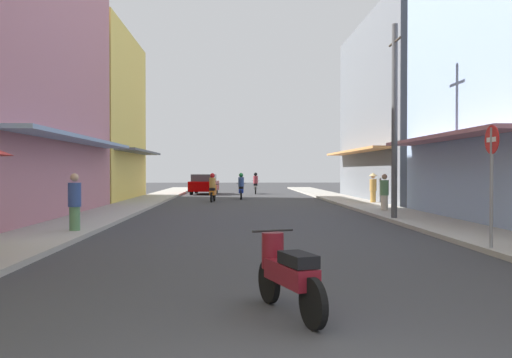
% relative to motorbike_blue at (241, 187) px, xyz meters
% --- Properties ---
extents(ground_plane, '(107.02, 107.02, 0.00)m').
position_rel_motorbike_blue_xyz_m(ground_plane, '(0.30, -8.46, -0.70)').
color(ground_plane, '#38383A').
extents(sidewalk_left, '(2.19, 56.65, 0.12)m').
position_rel_motorbike_blue_xyz_m(sidewalk_left, '(-5.23, -8.46, -0.64)').
color(sidewalk_left, '#ADA89E').
rests_on(sidewalk_left, ground).
extents(sidewalk_right, '(2.19, 56.65, 0.12)m').
position_rel_motorbike_blue_xyz_m(sidewalk_right, '(5.84, -8.46, -0.64)').
color(sidewalk_right, '#ADA89E').
rests_on(sidewalk_right, ground).
extents(building_left_far, '(7.05, 10.11, 9.57)m').
position_rel_motorbike_blue_xyz_m(building_left_far, '(-9.32, -1.00, 4.08)').
color(building_left_far, '#EFD159').
rests_on(building_left_far, ground).
extents(building_right_far, '(7.05, 13.52, 10.29)m').
position_rel_motorbike_blue_xyz_m(building_right_far, '(9.93, -1.91, 4.43)').
color(building_right_far, slate).
rests_on(building_right_far, ground).
extents(motorbike_blue, '(0.55, 1.81, 1.58)m').
position_rel_motorbike_blue_xyz_m(motorbike_blue, '(0.00, 0.00, 0.00)').
color(motorbike_blue, black).
rests_on(motorbike_blue, ground).
extents(motorbike_orange, '(0.55, 1.81, 1.58)m').
position_rel_motorbike_blue_xyz_m(motorbike_orange, '(-1.59, -2.59, 0.00)').
color(motorbike_orange, black).
rests_on(motorbike_orange, ground).
extents(motorbike_white, '(0.55, 1.81, 1.58)m').
position_rel_motorbike_blue_xyz_m(motorbike_white, '(1.15, 7.38, 0.00)').
color(motorbike_white, black).
rests_on(motorbike_white, ground).
extents(motorbike_maroon, '(0.75, 1.74, 0.96)m').
position_rel_motorbike_blue_xyz_m(motorbike_maroon, '(0.23, -25.87, -0.20)').
color(motorbike_maroon, black).
rests_on(motorbike_maroon, ground).
extents(parked_car, '(2.06, 4.22, 1.45)m').
position_rel_motorbike_blue_xyz_m(parked_car, '(-2.61, 7.04, 0.04)').
color(parked_car, '#8C0000').
rests_on(parked_car, ground).
extents(pedestrian_midway, '(0.44, 0.44, 1.61)m').
position_rel_motorbike_blue_xyz_m(pedestrian_midway, '(6.57, -5.42, 0.20)').
color(pedestrian_midway, '#BF8C3F').
rests_on(pedestrian_midway, ground).
extents(pedestrian_far, '(0.34, 0.34, 1.58)m').
position_rel_motorbike_blue_xyz_m(pedestrian_far, '(5.65, -10.76, 0.08)').
color(pedestrian_far, beige).
rests_on(pedestrian_far, ground).
extents(pedestrian_foreground, '(0.34, 0.34, 1.64)m').
position_rel_motorbike_blue_xyz_m(pedestrian_foreground, '(-4.65, -17.76, 0.12)').
color(pedestrian_foreground, '#598C59').
rests_on(pedestrian_foreground, ground).
extents(utility_pole, '(0.20, 1.20, 6.64)m').
position_rel_motorbike_blue_xyz_m(utility_pole, '(4.99, -14.29, 2.69)').
color(utility_pole, '#4C4C4F').
rests_on(utility_pole, ground).
extents(street_sign_no_entry, '(0.07, 0.60, 2.65)m').
position_rel_motorbike_blue_xyz_m(street_sign_no_entry, '(4.89, -21.37, 1.01)').
color(street_sign_no_entry, gray).
rests_on(street_sign_no_entry, ground).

